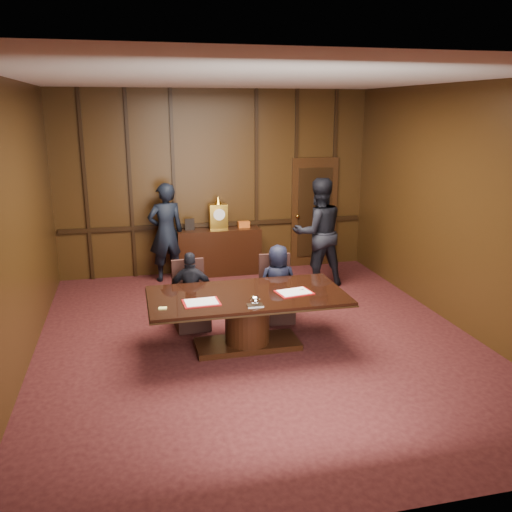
{
  "coord_description": "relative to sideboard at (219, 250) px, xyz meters",
  "views": [
    {
      "loc": [
        -1.64,
        -6.8,
        3.14
      ],
      "look_at": [
        0.12,
        0.64,
        1.05
      ],
      "focal_mm": 38.0,
      "sensor_mm": 36.0,
      "label": 1
    }
  ],
  "objects": [
    {
      "name": "room",
      "position": [
        0.07,
        -3.12,
        1.24
      ],
      "size": [
        7.0,
        7.04,
        3.5
      ],
      "color": "black",
      "rests_on": "ground"
    },
    {
      "name": "sideboard",
      "position": [
        0.0,
        0.0,
        0.0
      ],
      "size": [
        1.6,
        0.45,
        1.54
      ],
      "color": "black",
      "rests_on": "ground"
    },
    {
      "name": "conference_table",
      "position": [
        -0.19,
        -3.42,
        0.02
      ],
      "size": [
        2.62,
        1.32,
        0.76
      ],
      "color": "black",
      "rests_on": "ground"
    },
    {
      "name": "folder_left",
      "position": [
        -0.83,
        -3.63,
        0.28
      ],
      "size": [
        0.47,
        0.35,
        0.02
      ],
      "rotation": [
        0.0,
        0.0,
        0.05
      ],
      "color": "#990E0F",
      "rests_on": "conference_table"
    },
    {
      "name": "folder_right",
      "position": [
        0.43,
        -3.53,
        0.28
      ],
      "size": [
        0.51,
        0.4,
        0.02
      ],
      "rotation": [
        0.0,
        0.0,
        0.17
      ],
      "color": "#990E0F",
      "rests_on": "conference_table"
    },
    {
      "name": "inkstand",
      "position": [
        -0.19,
        -3.87,
        0.33
      ],
      "size": [
        0.2,
        0.14,
        0.12
      ],
      "color": "white",
      "rests_on": "conference_table"
    },
    {
      "name": "notepad",
      "position": [
        -1.32,
        -3.72,
        0.28
      ],
      "size": [
        0.11,
        0.08,
        0.01
      ],
      "primitive_type": "cube",
      "rotation": [
        0.0,
        0.0,
        -0.12
      ],
      "color": "#E8D771",
      "rests_on": "conference_table"
    },
    {
      "name": "chair_left",
      "position": [
        -0.84,
        -2.55,
        -0.19
      ],
      "size": [
        0.52,
        0.52,
        0.99
      ],
      "rotation": [
        0.0,
        0.0,
        0.09
      ],
      "color": "black",
      "rests_on": "ground"
    },
    {
      "name": "chair_right",
      "position": [
        0.46,
        -2.55,
        -0.19
      ],
      "size": [
        0.51,
        0.51,
        0.99
      ],
      "rotation": [
        0.0,
        0.0,
        -0.06
      ],
      "color": "black",
      "rests_on": "ground"
    },
    {
      "name": "signatory_left",
      "position": [
        -0.84,
        -2.62,
        0.1
      ],
      "size": [
        0.72,
        0.39,
        1.16
      ],
      "primitive_type": "imported",
      "rotation": [
        0.0,
        0.0,
        2.98
      ],
      "color": "black",
      "rests_on": "ground"
    },
    {
      "name": "signatory_right",
      "position": [
        0.46,
        -2.62,
        0.11
      ],
      "size": [
        0.61,
        0.42,
        1.19
      ],
      "primitive_type": "imported",
      "rotation": [
        0.0,
        0.0,
        3.07
      ],
      "color": "black",
      "rests_on": "ground"
    },
    {
      "name": "witness_left",
      "position": [
        -1.01,
        -0.16,
        0.44
      ],
      "size": [
        0.75,
        0.57,
        1.84
      ],
      "primitive_type": "imported",
      "rotation": [
        0.0,
        0.0,
        3.34
      ],
      "color": "black",
      "rests_on": "ground"
    },
    {
      "name": "witness_right",
      "position": [
        1.64,
        -1.06,
        0.5
      ],
      "size": [
        1.0,
        0.8,
        1.96
      ],
      "primitive_type": "imported",
      "rotation": [
        0.0,
        0.0,
        3.2
      ],
      "color": "black",
      "rests_on": "ground"
    }
  ]
}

